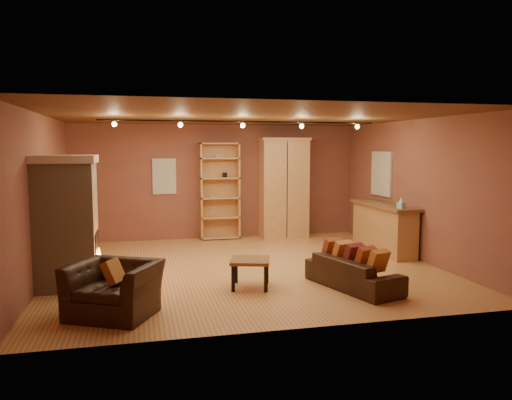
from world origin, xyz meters
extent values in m
plane|color=#AE733E|center=(0.00, 0.00, 0.00)|extent=(7.00, 7.00, 0.00)
plane|color=brown|center=(0.00, 0.00, 2.80)|extent=(7.00, 7.00, 0.00)
cube|color=brown|center=(0.00, 3.25, 1.40)|extent=(7.00, 0.02, 2.80)
cube|color=brown|center=(-3.50, 0.00, 1.40)|extent=(0.02, 6.50, 2.80)
cube|color=brown|center=(3.50, 0.00, 1.40)|extent=(0.02, 6.50, 2.80)
cube|color=tan|center=(-3.05, -0.60, 1.00)|extent=(0.90, 0.90, 2.00)
cube|color=beige|center=(-3.05, -0.60, 2.06)|extent=(0.98, 0.98, 0.12)
cube|color=black|center=(-2.64, -0.60, 0.60)|extent=(0.10, 0.65, 0.55)
cone|color=orange|center=(-2.58, -0.60, 0.48)|extent=(0.10, 0.10, 0.22)
cube|color=silver|center=(-1.30, 3.23, 1.55)|extent=(0.56, 0.04, 0.86)
cube|color=tan|center=(0.02, 3.23, 1.18)|extent=(0.96, 0.04, 2.36)
cube|color=tan|center=(-0.44, 3.06, 1.18)|extent=(0.04, 0.37, 2.36)
cube|color=tan|center=(0.48, 3.06, 1.18)|extent=(0.04, 0.37, 2.36)
cube|color=gray|center=(-0.14, 3.06, 1.05)|extent=(0.18, 0.12, 0.05)
cube|color=black|center=(0.15, 3.06, 1.57)|extent=(0.10, 0.10, 0.12)
cube|color=tan|center=(0.02, 3.06, 0.04)|extent=(0.96, 0.37, 0.04)
cube|color=tan|center=(0.02, 3.06, 0.54)|extent=(0.96, 0.37, 0.03)
cube|color=tan|center=(0.02, 3.06, 1.02)|extent=(0.96, 0.37, 0.04)
cube|color=tan|center=(0.02, 3.06, 1.50)|extent=(0.96, 0.37, 0.04)
cube|color=tan|center=(0.02, 3.06, 1.98)|extent=(0.96, 0.37, 0.04)
cube|color=tan|center=(0.02, 3.06, 2.34)|extent=(0.96, 0.37, 0.04)
cube|color=tan|center=(1.61, 2.93, 1.21)|extent=(1.16, 0.63, 2.42)
cube|color=brown|center=(1.61, 2.62, 1.21)|extent=(0.02, 0.01, 2.32)
cube|color=tan|center=(1.61, 2.93, 2.45)|extent=(1.22, 0.69, 0.06)
cube|color=tan|center=(3.20, 0.73, 0.49)|extent=(0.47, 2.05, 0.98)
cube|color=brown|center=(3.20, 0.73, 1.01)|extent=(0.59, 2.17, 0.06)
cube|color=#8FC9E6|center=(3.15, -0.07, 1.10)|extent=(0.15, 0.15, 0.11)
cone|color=white|center=(3.15, -0.07, 1.20)|extent=(0.08, 0.08, 0.10)
cube|color=silver|center=(3.47, 1.40, 1.65)|extent=(0.05, 0.90, 1.00)
imported|color=black|center=(1.39, -1.74, 0.33)|extent=(0.97, 1.78, 0.67)
cube|color=#B8732F|center=(1.55, -2.26, 0.55)|extent=(0.35, 0.31, 0.36)
cube|color=maroon|center=(1.47, -2.00, 0.55)|extent=(0.35, 0.31, 0.36)
cube|color=maroon|center=(1.39, -1.74, 0.55)|extent=(0.35, 0.31, 0.36)
cube|color=#B8732F|center=(1.31, -1.47, 0.55)|extent=(0.35, 0.31, 0.36)
cube|color=maroon|center=(1.23, -1.21, 0.55)|extent=(0.35, 0.31, 0.36)
imported|color=black|center=(-2.27, -2.20, 0.48)|extent=(1.30, 1.13, 0.96)
cube|color=#B8732F|center=(-2.27, -2.20, 0.60)|extent=(0.35, 0.37, 0.34)
cube|color=brown|center=(-0.20, -1.31, 0.44)|extent=(0.76, 0.76, 0.05)
cube|color=black|center=(-0.45, -1.57, 0.20)|extent=(0.05, 0.05, 0.41)
cube|color=black|center=(0.06, -1.57, 0.20)|extent=(0.05, 0.05, 0.41)
cube|color=black|center=(-0.45, -1.06, 0.20)|extent=(0.05, 0.05, 0.41)
cube|color=black|center=(0.06, -1.06, 0.20)|extent=(0.05, 0.05, 0.41)
cylinder|color=black|center=(0.00, 0.20, 2.72)|extent=(5.20, 0.03, 0.03)
sphere|color=#FFD88C|center=(-2.30, 0.20, 2.65)|extent=(0.09, 0.09, 0.09)
sphere|color=#FFD88C|center=(-1.15, 0.20, 2.65)|extent=(0.09, 0.09, 0.09)
sphere|color=#FFD88C|center=(0.00, 0.20, 2.65)|extent=(0.09, 0.09, 0.09)
sphere|color=#FFD88C|center=(1.15, 0.20, 2.65)|extent=(0.09, 0.09, 0.09)
sphere|color=#FFD88C|center=(2.30, 0.20, 2.65)|extent=(0.09, 0.09, 0.09)
camera|label=1|loc=(-1.92, -8.95, 2.24)|focal=35.00mm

